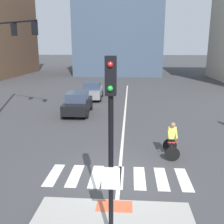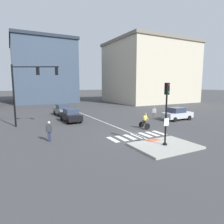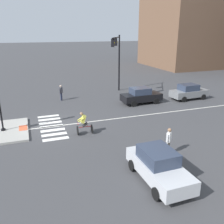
% 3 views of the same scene
% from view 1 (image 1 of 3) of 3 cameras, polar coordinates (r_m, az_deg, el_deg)
% --- Properties ---
extents(ground_plane, '(300.00, 300.00, 0.00)m').
position_cam_1_polar(ground_plane, '(10.24, 1.28, -14.22)').
color(ground_plane, '#3D3D3F').
extents(tactile_pad_front, '(1.10, 0.60, 0.01)m').
position_cam_1_polar(tactile_pad_front, '(8.37, 0.53, -20.11)').
color(tactile_pad_front, '#DB5B38').
rests_on(tactile_pad_front, traffic_island).
extents(signal_pole, '(0.44, 0.38, 4.55)m').
position_cam_1_polar(signal_pole, '(5.88, -0.25, -5.55)').
color(signal_pole, black).
rests_on(signal_pole, traffic_island).
extents(crosswalk_stripe_a, '(0.44, 1.80, 0.01)m').
position_cam_1_polar(crosswalk_stripe_a, '(10.64, -12.71, -13.39)').
color(crosswalk_stripe_a, silver).
rests_on(crosswalk_stripe_a, ground).
extents(crosswalk_stripe_b, '(0.44, 1.80, 0.01)m').
position_cam_1_polar(crosswalk_stripe_b, '(10.44, -8.19, -13.73)').
color(crosswalk_stripe_b, silver).
rests_on(crosswalk_stripe_b, ground).
extents(crosswalk_stripe_c, '(0.44, 1.80, 0.01)m').
position_cam_1_polar(crosswalk_stripe_c, '(10.31, -3.50, -14.00)').
color(crosswalk_stripe_c, silver).
rests_on(crosswalk_stripe_c, ground).
extents(crosswalk_stripe_d, '(0.44, 1.80, 0.01)m').
position_cam_1_polar(crosswalk_stripe_d, '(10.24, 1.28, -14.18)').
color(crosswalk_stripe_d, silver).
rests_on(crosswalk_stripe_d, ground).
extents(crosswalk_stripe_e, '(0.44, 1.80, 0.01)m').
position_cam_1_polar(crosswalk_stripe_e, '(10.24, 6.11, -14.27)').
color(crosswalk_stripe_e, silver).
rests_on(crosswalk_stripe_e, ground).
extents(crosswalk_stripe_f, '(0.44, 1.80, 0.01)m').
position_cam_1_polar(crosswalk_stripe_f, '(10.31, 10.90, -14.25)').
color(crosswalk_stripe_f, silver).
rests_on(crosswalk_stripe_f, ground).
extents(crosswalk_stripe_g, '(0.44, 1.80, 0.01)m').
position_cam_1_polar(crosswalk_stripe_g, '(10.44, 15.60, -14.15)').
color(crosswalk_stripe_g, silver).
rests_on(crosswalk_stripe_g, ground).
extents(lane_centre_line, '(0.14, 28.00, 0.01)m').
position_cam_1_polar(lane_centre_line, '(19.61, 2.90, -0.14)').
color(lane_centre_line, silver).
rests_on(lane_centre_line, ground).
extents(traffic_light_mast, '(4.46, 2.60, 6.66)m').
position_cam_1_polar(traffic_light_mast, '(19.61, -22.62, 12.47)').
color(traffic_light_mast, black).
rests_on(traffic_light_mast, ground).
extents(building_corner_left, '(15.08, 20.83, 16.04)m').
position_cam_1_polar(building_corner_left, '(52.35, 1.76, 17.74)').
color(building_corner_left, '#3D4C60').
rests_on(building_corner_left, ground).
extents(car_grey_westbound_distant, '(1.97, 4.17, 1.64)m').
position_cam_1_polar(car_grey_westbound_distant, '(24.64, -4.35, 4.73)').
color(car_grey_westbound_distant, slate).
rests_on(car_grey_westbound_distant, ground).
extents(car_black_westbound_far, '(1.95, 4.15, 1.64)m').
position_cam_1_polar(car_black_westbound_far, '(19.24, -7.58, 1.94)').
color(car_black_westbound_far, black).
rests_on(car_black_westbound_far, ground).
extents(cyclist, '(0.70, 1.12, 1.68)m').
position_cam_1_polar(cyclist, '(11.90, 13.10, -5.81)').
color(cyclist, black).
rests_on(cyclist, ground).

